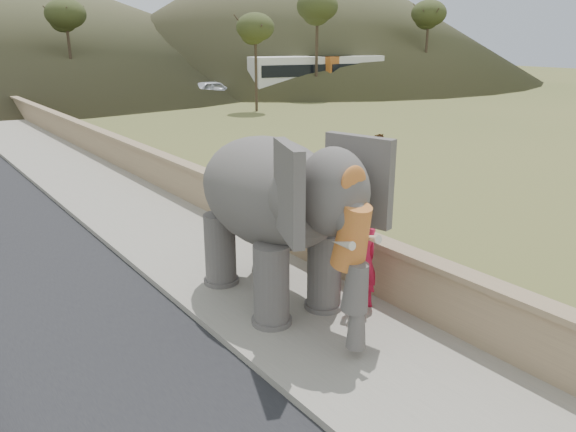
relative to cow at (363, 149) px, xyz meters
name	(u,v)px	position (x,y,z in m)	size (l,w,h in m)	color
ground	(442,412)	(-9.21, -11.25, -0.64)	(160.00, 160.00, 0.00)	olive
walkway	(143,217)	(-9.21, -1.25, -0.56)	(3.00, 120.00, 0.15)	#9E9687
parapet	(197,190)	(-7.56, -1.25, -0.09)	(0.30, 120.00, 1.10)	tan
cow	(363,149)	(0.00, 0.00, 0.00)	(0.69, 1.50, 1.27)	brown
distant_car	(214,90)	(6.65, 23.42, 0.08)	(1.70, 4.23, 1.44)	silver
bus_white	(317,76)	(14.81, 21.04, 0.91)	(2.50, 11.00, 3.10)	white
bus_orange	(357,73)	(19.83, 21.68, 0.91)	(2.50, 11.00, 3.10)	#BF6321
hill_right	(291,5)	(26.79, 40.75, 7.36)	(56.00, 56.00, 16.00)	brown
elephant_and_man	(271,216)	(-9.19, -7.29, 1.04)	(2.48, 4.36, 3.07)	#66605C
trees	(47,49)	(-6.10, 19.23, 3.34)	(48.19, 42.35, 9.23)	#473828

